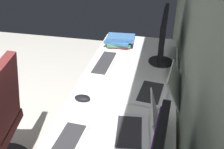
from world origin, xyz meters
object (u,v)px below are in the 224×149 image
at_px(keyboard_spare, 105,63).
at_px(mouse_main, 82,98).
at_px(book_stack_near, 120,41).
at_px(laptop_leftmost, 160,90).
at_px(laptop_left, 139,127).
at_px(monitor_primary, 163,35).

xyz_separation_m(keyboard_spare, mouse_main, (0.50, -0.02, 0.01)).
distance_m(keyboard_spare, book_stack_near, 0.38).
bearing_deg(mouse_main, laptop_leftmost, 107.86).
distance_m(laptop_leftmost, laptop_left, 0.39).
bearing_deg(book_stack_near, laptop_leftmost, 29.67).
bearing_deg(keyboard_spare, laptop_leftmost, 53.42).
distance_m(monitor_primary, mouse_main, 0.81).
bearing_deg(laptop_left, mouse_main, -119.95).
bearing_deg(laptop_leftmost, monitor_primary, -177.51).
height_order(laptop_left, book_stack_near, laptop_left).
distance_m(mouse_main, book_stack_near, 0.87).
distance_m(monitor_primary, laptop_leftmost, 0.51).
bearing_deg(keyboard_spare, book_stack_near, 171.89).
xyz_separation_m(laptop_leftmost, keyboard_spare, (-0.34, -0.46, -0.04)).
bearing_deg(book_stack_near, monitor_primary, 58.09).
xyz_separation_m(laptop_leftmost, book_stack_near, (-0.71, -0.41, 0.01)).
height_order(laptop_left, keyboard_spare, laptop_left).
distance_m(monitor_primary, keyboard_spare, 0.51).
height_order(monitor_primary, mouse_main, monitor_primary).
relative_size(monitor_primary, laptop_leftmost, 1.60).
bearing_deg(mouse_main, keyboard_spare, 177.15).
xyz_separation_m(laptop_left, book_stack_near, (-1.10, -0.32, 0.00)).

